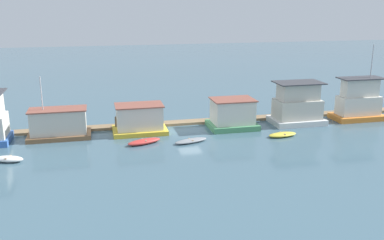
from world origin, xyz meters
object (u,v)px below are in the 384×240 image
(dinghy_white, at_px, (8,159))
(houseboat_green, at_px, (232,114))
(houseboat_brown, at_px, (59,124))
(houseboat_white, at_px, (297,106))
(houseboat_orange, at_px, (359,103))
(dinghy_red, at_px, (144,142))
(dinghy_grey, at_px, (191,141))
(houseboat_yellow, at_px, (139,119))
(dinghy_yellow, at_px, (282,135))
(mooring_post_centre, at_px, (116,124))

(dinghy_white, bearing_deg, houseboat_green, 14.04)
(houseboat_brown, relative_size, dinghy_white, 2.19)
(houseboat_green, height_order, houseboat_white, houseboat_white)
(houseboat_orange, xyz_separation_m, dinghy_red, (-26.67, -3.65, -1.85))
(houseboat_white, relative_size, dinghy_grey, 1.61)
(dinghy_white, xyz_separation_m, dinghy_grey, (17.30, 1.64, -0.07))
(houseboat_yellow, distance_m, houseboat_green, 10.55)
(dinghy_white, bearing_deg, houseboat_brown, 57.52)
(houseboat_brown, bearing_deg, dinghy_grey, -19.52)
(dinghy_grey, bearing_deg, houseboat_brown, 160.48)
(houseboat_yellow, xyz_separation_m, houseboat_white, (18.59, -0.38, 0.66))
(dinghy_red, bearing_deg, dinghy_yellow, -3.14)
(houseboat_yellow, bearing_deg, houseboat_green, -3.03)
(houseboat_brown, height_order, dinghy_yellow, houseboat_brown)
(houseboat_brown, xyz_separation_m, houseboat_white, (27.11, -0.39, 0.65))
(mooring_post_centre, bearing_deg, houseboat_orange, -3.41)
(houseboat_orange, xyz_separation_m, mooring_post_centre, (-29.13, 1.73, -1.31))
(houseboat_brown, distance_m, houseboat_orange, 35.20)
(dinghy_red, distance_m, dinghy_grey, 4.78)
(houseboat_brown, relative_size, houseboat_white, 1.08)
(dinghy_yellow, xyz_separation_m, mooring_post_centre, (-17.24, 6.20, 0.59))
(dinghy_red, xyz_separation_m, dinghy_grey, (4.75, -0.61, -0.07))
(dinghy_red, bearing_deg, houseboat_brown, 154.33)
(houseboat_white, height_order, mooring_post_centre, houseboat_white)
(dinghy_grey, height_order, dinghy_yellow, dinghy_yellow)
(houseboat_green, height_order, dinghy_white, houseboat_green)
(houseboat_brown, relative_size, houseboat_yellow, 1.13)
(dinghy_red, bearing_deg, dinghy_grey, -7.30)
(houseboat_yellow, relative_size, houseboat_white, 0.95)
(houseboat_orange, distance_m, dinghy_red, 26.98)
(houseboat_orange, height_order, mooring_post_centre, houseboat_orange)
(dinghy_white, distance_m, dinghy_grey, 17.38)
(houseboat_white, xyz_separation_m, dinghy_yellow, (-3.81, -4.51, -1.93))
(houseboat_white, relative_size, dinghy_red, 1.63)
(dinghy_grey, bearing_deg, dinghy_red, 172.70)
(houseboat_brown, bearing_deg, houseboat_yellow, -0.11)
(houseboat_white, distance_m, dinghy_grey, 14.63)
(houseboat_green, xyz_separation_m, houseboat_orange, (16.14, 0.14, 0.53))
(dinghy_yellow, bearing_deg, houseboat_brown, 168.11)
(houseboat_green, distance_m, dinghy_yellow, 6.22)
(houseboat_brown, distance_m, dinghy_grey, 14.13)
(dinghy_red, bearing_deg, houseboat_orange, 7.80)
(houseboat_white, bearing_deg, houseboat_brown, 179.17)
(houseboat_yellow, distance_m, dinghy_white, 14.12)
(houseboat_yellow, bearing_deg, houseboat_brown, 179.89)
(houseboat_brown, distance_m, houseboat_green, 19.06)
(dinghy_white, xyz_separation_m, dinghy_yellow, (27.33, 1.44, -0.04))
(houseboat_green, bearing_deg, dinghy_yellow, -45.57)
(dinghy_red, xyz_separation_m, dinghy_yellow, (14.78, -0.81, -0.04))
(houseboat_yellow, height_order, mooring_post_centre, houseboat_yellow)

